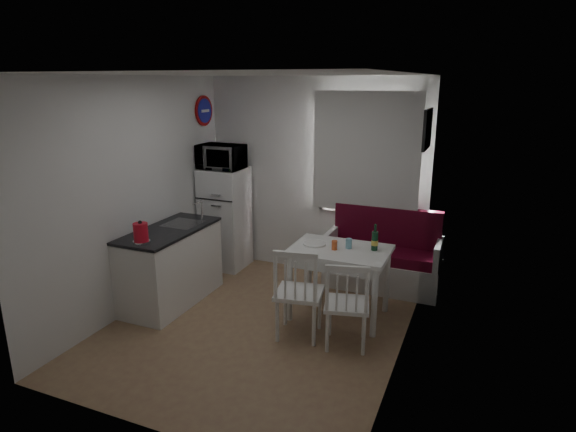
% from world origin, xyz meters
% --- Properties ---
extents(floor, '(3.00, 3.50, 0.02)m').
position_xyz_m(floor, '(0.00, 0.00, 0.00)').
color(floor, '#91674D').
rests_on(floor, ground).
extents(ceiling, '(3.00, 3.50, 0.02)m').
position_xyz_m(ceiling, '(0.00, 0.00, 2.60)').
color(ceiling, white).
rests_on(ceiling, wall_back).
extents(wall_back, '(3.00, 0.02, 2.60)m').
position_xyz_m(wall_back, '(0.00, 1.75, 1.30)').
color(wall_back, white).
rests_on(wall_back, floor).
extents(wall_front, '(3.00, 0.02, 2.60)m').
position_xyz_m(wall_front, '(0.00, -1.75, 1.30)').
color(wall_front, white).
rests_on(wall_front, floor).
extents(wall_left, '(0.02, 3.50, 2.60)m').
position_xyz_m(wall_left, '(-1.50, 0.00, 1.30)').
color(wall_left, white).
rests_on(wall_left, floor).
extents(wall_right, '(0.02, 3.50, 2.60)m').
position_xyz_m(wall_right, '(1.50, 0.00, 1.30)').
color(wall_right, white).
rests_on(wall_right, floor).
extents(window, '(1.22, 0.06, 1.47)m').
position_xyz_m(window, '(0.70, 1.72, 1.62)').
color(window, white).
rests_on(window, wall_back).
extents(curtain, '(1.35, 0.02, 1.50)m').
position_xyz_m(curtain, '(0.70, 1.65, 1.68)').
color(curtain, silver).
rests_on(curtain, wall_back).
extents(kitchen_counter, '(0.62, 1.32, 1.16)m').
position_xyz_m(kitchen_counter, '(-1.20, 0.16, 0.46)').
color(kitchen_counter, white).
rests_on(kitchen_counter, floor).
extents(wall_sign, '(0.03, 0.40, 0.40)m').
position_xyz_m(wall_sign, '(-1.47, 1.45, 2.15)').
color(wall_sign, '#191D96').
rests_on(wall_sign, wall_left).
extents(picture_frame, '(0.04, 0.52, 0.42)m').
position_xyz_m(picture_frame, '(1.48, 1.10, 2.05)').
color(picture_frame, black).
rests_on(picture_frame, wall_right).
extents(bench, '(1.41, 0.54, 1.01)m').
position_xyz_m(bench, '(1.01, 1.51, 0.33)').
color(bench, white).
rests_on(bench, floor).
extents(dining_table, '(1.06, 0.74, 0.79)m').
position_xyz_m(dining_table, '(0.73, 0.56, 0.70)').
color(dining_table, white).
rests_on(dining_table, floor).
extents(chair_left, '(0.53, 0.51, 0.53)m').
position_xyz_m(chair_left, '(0.48, -0.11, 0.60)').
color(chair_left, white).
rests_on(chair_left, floor).
extents(chair_right, '(0.51, 0.50, 0.49)m').
position_xyz_m(chair_right, '(0.98, -0.11, 0.56)').
color(chair_right, white).
rests_on(chair_right, floor).
extents(fridge, '(0.56, 0.56, 1.40)m').
position_xyz_m(fridge, '(-1.18, 1.40, 0.70)').
color(fridge, white).
rests_on(fridge, floor).
extents(microwave, '(0.59, 0.40, 0.33)m').
position_xyz_m(microwave, '(-1.18, 1.35, 1.56)').
color(microwave, white).
rests_on(microwave, fridge).
extents(kettle, '(0.18, 0.18, 0.24)m').
position_xyz_m(kettle, '(-1.15, -0.38, 1.02)').
color(kettle, red).
rests_on(kettle, kitchen_counter).
extents(wine_bottle, '(0.07, 0.07, 0.29)m').
position_xyz_m(wine_bottle, '(1.08, 0.66, 0.94)').
color(wine_bottle, '#143F24').
rests_on(wine_bottle, dining_table).
extents(drinking_glass_orange, '(0.06, 0.06, 0.10)m').
position_xyz_m(drinking_glass_orange, '(0.68, 0.51, 0.84)').
color(drinking_glass_orange, orange).
rests_on(drinking_glass_orange, dining_table).
extents(drinking_glass_blue, '(0.07, 0.07, 0.11)m').
position_xyz_m(drinking_glass_blue, '(0.81, 0.61, 0.85)').
color(drinking_glass_blue, '#7FC2D9').
rests_on(drinking_glass_blue, dining_table).
extents(plate, '(0.25, 0.25, 0.02)m').
position_xyz_m(plate, '(0.43, 0.58, 0.80)').
color(plate, white).
rests_on(plate, dining_table).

